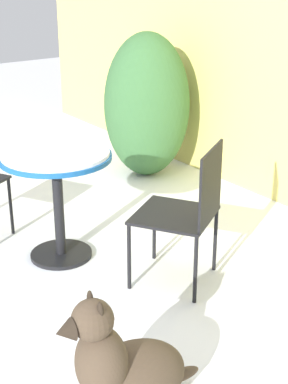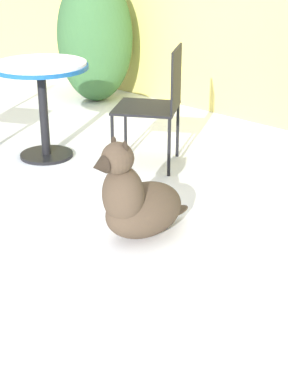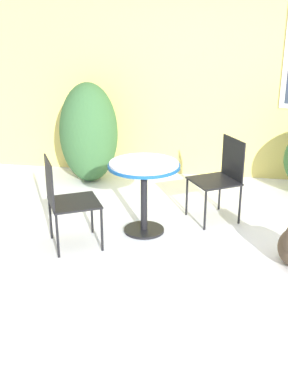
# 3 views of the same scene
# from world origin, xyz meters

# --- Properties ---
(ground_plane) EXTENTS (16.00, 16.00, 0.00)m
(ground_plane) POSITION_xyz_m (0.00, 0.00, 0.00)
(ground_plane) COLOR white
(shrub_left) EXTENTS (0.76, 0.79, 1.31)m
(shrub_left) POSITION_xyz_m (-1.47, 1.69, 0.66)
(shrub_left) COLOR #386638
(shrub_left) RESTS_ON ground_plane
(patio_table) EXTENTS (0.73, 0.73, 0.75)m
(patio_table) POSITION_xyz_m (-0.49, 0.25, 0.60)
(patio_table) COLOR black
(patio_table) RESTS_ON ground_plane
(patio_chair_near_table) EXTENTS (0.63, 0.63, 0.90)m
(patio_chair_near_table) POSITION_xyz_m (0.27, 0.72, 0.50)
(patio_chair_near_table) COLOR black
(patio_chair_near_table) RESTS_ON ground_plane
(dog) EXTENTS (0.39, 0.71, 0.63)m
(dog) POSITION_xyz_m (0.98, -0.23, 0.22)
(dog) COLOR #4C3D2D
(dog) RESTS_ON ground_plane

